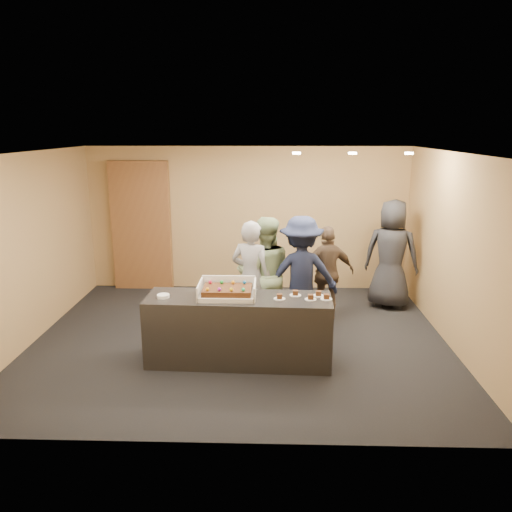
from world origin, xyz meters
The scene contains 17 objects.
room centered at (0.00, 0.00, 1.35)m, with size 6.04×6.00×2.70m.
serving_counter centered at (0.03, -0.71, 0.45)m, with size 2.40×0.70×0.90m, color black.
storage_cabinet centered at (-2.01, 2.41, 1.22)m, with size 1.11×0.15×2.44m, color brown.
cake_box centered at (-0.12, -0.68, 0.95)m, with size 0.73×0.50×0.22m.
sheet_cake centered at (-0.12, -0.71, 1.00)m, with size 0.62×0.43×0.12m.
plate_stack centered at (-0.94, -0.75, 0.92)m, with size 0.16×0.16×0.04m, color white.
slice_a centered at (0.56, -0.76, 0.92)m, with size 0.15×0.15×0.07m.
slice_b centered at (0.77, -0.62, 0.92)m, with size 0.15×0.15×0.07m.
slice_c centered at (0.95, -0.77, 0.92)m, with size 0.15×0.15×0.07m.
slice_d centered at (1.07, -0.63, 0.92)m, with size 0.15×0.15×0.07m.
slice_e centered at (1.16, -0.75, 0.92)m, with size 0.15×0.15×0.07m.
person_server_grey centered at (0.15, 0.28, 0.86)m, with size 0.63×0.41×1.73m, color #98989C.
person_sage_man centered at (0.35, 0.45, 0.88)m, with size 0.85×0.66×1.75m, color #8FA778.
person_navy_man centered at (0.89, 0.40, 0.89)m, with size 1.15×0.66×1.77m, color #191F38.
person_brown_extra centered at (1.35, 0.90, 0.76)m, with size 0.90×0.37×1.53m, color brown.
person_dark_suit centered at (2.49, 1.49, 0.94)m, with size 0.92×0.60×1.88m, color #242429.
ceiling_spotlights centered at (1.60, 0.50, 2.67)m, with size 1.72×0.12×0.03m.
Camera 1 is at (0.44, -6.80, 3.02)m, focal length 35.00 mm.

